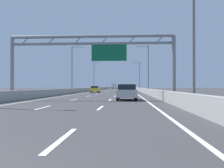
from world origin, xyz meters
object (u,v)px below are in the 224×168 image
Objects in this scene: streetlamp_right_mid at (147,66)px; yellow_car at (95,89)px; silver_car at (127,92)px; streetlamp_right_near at (190,23)px; streetlamp_left_mid at (73,66)px; streetlamp_left_far at (95,74)px; blue_car at (128,89)px; box_truck at (114,86)px; sign_gantry at (94,50)px; streetlamp_right_far at (139,74)px; red_car at (128,88)px.

yellow_car is at bearing 161.93° from streetlamp_right_mid.
yellow_car is 29.72m from silver_car.
streetlamp_right_near is at bearing -73.58° from yellow_car.
streetlamp_left_far is (0.00, 33.41, 0.00)m from streetlamp_left_mid.
streetlamp_right_near is 2.02× the size of blue_car.
sign_gantry is at bearing -88.09° from box_truck.
streetlamp_left_mid is 14.93m from streetlamp_right_mid.
streetlamp_right_mid is 1.21× the size of box_truck.
silver_car is at bearing -79.49° from streetlamp_left_far.
silver_car is 108.98m from box_truck.
streetlamp_right_mid is 9.79m from blue_car.
yellow_car is (-10.89, -29.85, -4.68)m from streetlamp_right_far.
streetlamp_left_mid and streetlamp_left_far have the same top height.
streetlamp_right_near is at bearing -90.00° from streetlamp_right_far.
streetlamp_left_mid is at bearing -90.00° from streetlamp_left_far.
blue_car is at bearing -98.52° from streetlamp_right_far.
blue_car is (-3.85, 41.12, -4.65)m from streetlamp_right_near.
streetlamp_right_far is 2.04× the size of silver_car.
red_car and yellow_car have the same top height.
yellow_car is (-7.11, -26.63, -0.01)m from red_car.
red_car is 0.90× the size of blue_car.
sign_gantry is 109.18m from box_truck.
streetlamp_left_far reaches higher than yellow_car.
yellow_car is at bearing -90.02° from box_truck.
yellow_car is (-10.89, 36.96, -4.68)m from streetlamp_right_near.
silver_car is (-4.03, 8.05, -4.61)m from streetlamp_right_near.
streetlamp_left_far is at bearing 180.00° from streetlamp_right_far.
streetlamp_left_mid is at bearing -92.79° from box_truck.
streetlamp_right_far is (14.93, 33.41, 0.00)m from streetlamp_left_mid.
streetlamp_left_mid is 36.59m from streetlamp_right_far.
streetlamp_right_mid is (14.93, 0.00, 0.00)m from streetlamp_left_mid.
red_car is at bearing -139.61° from streetlamp_right_far.
streetlamp_left_mid is 2.02× the size of blue_car.
box_truck is (-7.02, 75.69, 0.89)m from blue_car.
red_car is 0.91× the size of silver_car.
streetlamp_left_far is (-7.69, 59.08, 0.56)m from sign_gantry.
silver_car reaches higher than blue_car.
silver_car reaches higher than yellow_car.
streetlamp_right_near reaches higher than sign_gantry.
silver_car is at bearing -66.73° from streetlamp_left_mid.
streetlamp_right_far is (7.24, 59.08, 0.56)m from sign_gantry.
blue_car is (7.04, 4.15, 0.02)m from yellow_car.
blue_car is 76.02m from box_truck.
streetlamp_right_near reaches higher than silver_car.
streetlamp_right_mid reaches higher than blue_car.
streetlamp_right_mid is 30.78m from red_car.
box_truck is at bearing 95.32° from streetlamp_right_near.
streetlamp_right_near reaches higher than box_truck.
streetlamp_left_mid is 2.04× the size of silver_car.
blue_car is (-0.06, -22.48, 0.01)m from red_car.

